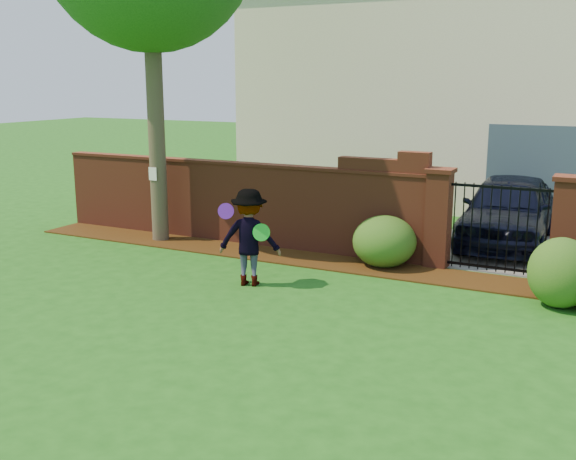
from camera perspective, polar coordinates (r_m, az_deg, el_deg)
The scene contains 15 objects.
ground at distance 10.55m, azimuth -6.19°, elevation -6.79°, with size 80.00×80.00×0.01m, color #1D5A16.
mulch_bed at distance 13.76m, azimuth -1.98°, elevation -2.02°, with size 11.10×1.08×0.03m, color #311C09.
brick_wall at distance 14.64m, azimuth -4.40°, elevation 2.50°, with size 8.70×0.31×2.16m.
pillar_left at distance 12.95m, azimuth 12.55°, elevation 1.03°, with size 0.50×0.50×1.88m.
pillar_right at distance 12.61m, azimuth 22.27°, elevation 0.08°, with size 0.50×0.50×1.88m.
iron_gate at distance 12.76m, azimuth 17.32°, elevation 0.12°, with size 1.78×0.03×1.60m.
driveway at distance 16.81m, azimuth 19.46°, elevation -0.08°, with size 3.20×8.00×0.01m, color gray.
house at distance 20.81m, azimuth 14.68°, elevation 11.31°, with size 12.40×6.40×6.30m.
car at distance 15.00m, azimuth 17.93°, elevation 1.46°, with size 1.77×4.39×1.49m, color black.
paper_notice at distance 14.81m, azimuth -11.32°, elevation 4.65°, with size 0.20×0.01×0.28m, color white.
shrub_left at distance 12.88m, azimuth 8.11°, elevation -0.96°, with size 1.20×1.20×0.98m, color #225519.
shrub_middle at distance 11.32m, azimuth 22.00°, elevation -3.35°, with size 1.01×1.01×1.11m, color #225519.
man at distance 11.56m, azimuth -3.33°, elevation -0.66°, with size 1.08×0.62×1.68m, color gray.
frisbee_purple at distance 11.40m, azimuth -5.25°, elevation 1.60°, with size 0.27×0.27×0.03m, color #651CB2.
frisbee_green at distance 11.32m, azimuth -2.26°, elevation -0.20°, with size 0.30×0.30×0.03m, color green.
Camera 1 is at (5.47, -8.32, 3.49)m, focal length 42.24 mm.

